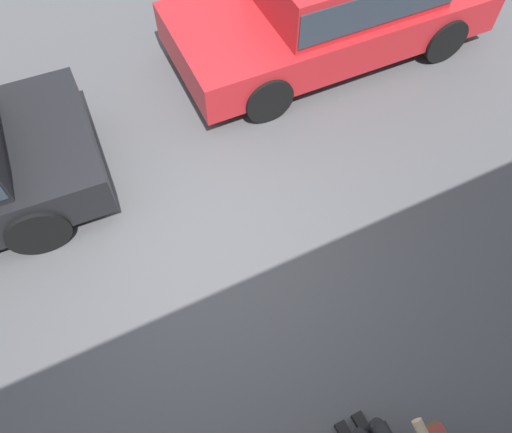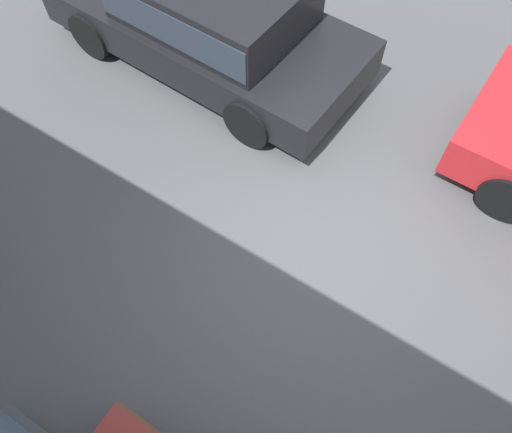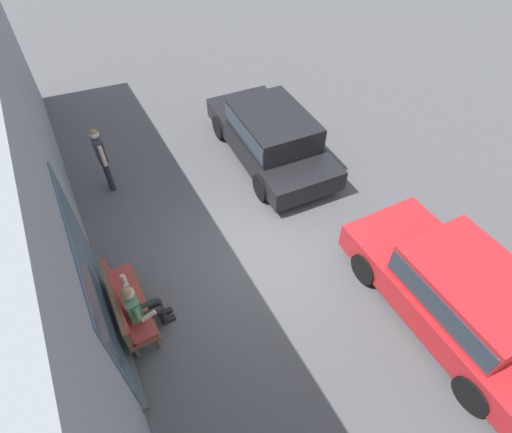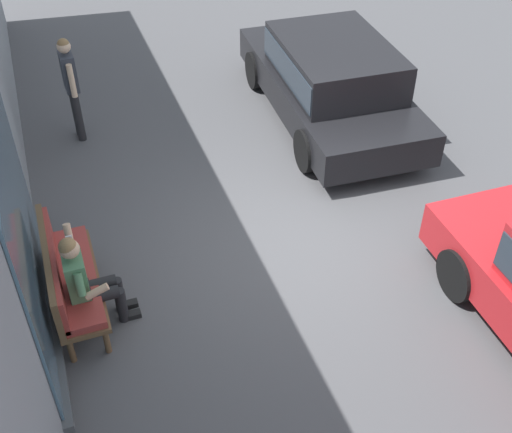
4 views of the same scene
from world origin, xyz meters
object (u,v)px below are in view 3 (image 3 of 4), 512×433
at_px(person_on_phone, 140,307).
at_px(parked_car_mid, 271,134).
at_px(bench, 125,303).
at_px(pedestrian_standing, 101,155).
at_px(parked_car_near, 462,294).

height_order(person_on_phone, parked_car_mid, parked_car_mid).
bearing_deg(parked_car_mid, bench, 122.17).
xyz_separation_m(bench, parked_car_mid, (2.98, -4.74, 0.24)).
xyz_separation_m(bench, pedestrian_standing, (3.84, -0.63, 0.47)).
distance_m(person_on_phone, parked_car_near, 5.69).
distance_m(bench, person_on_phone, 0.39).
height_order(bench, person_on_phone, person_on_phone).
relative_size(bench, parked_car_mid, 0.39).
bearing_deg(parked_car_mid, person_on_phone, 125.97).
height_order(person_on_phone, pedestrian_standing, pedestrian_standing).
bearing_deg(pedestrian_standing, bench, 170.73).
xyz_separation_m(person_on_phone, pedestrian_standing, (4.14, -0.41, 0.34)).
height_order(parked_car_near, pedestrian_standing, pedestrian_standing).
relative_size(bench, person_on_phone, 1.34).
distance_m(parked_car_near, pedestrian_standing, 8.15).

